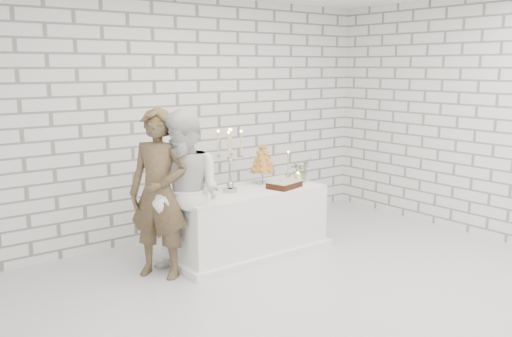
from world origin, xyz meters
name	(u,v)px	position (x,y,z in m)	size (l,w,h in m)	color
ground	(314,297)	(0.00, 0.00, 0.00)	(6.00, 5.00, 0.01)	silver
wall_back	(178,118)	(0.00, 2.50, 1.50)	(6.00, 0.01, 3.00)	white
wall_right	(496,119)	(3.00, 0.00, 1.50)	(0.01, 5.00, 3.00)	white
cake_table	(247,221)	(0.25, 1.41, 0.38)	(1.80, 0.80, 0.75)	white
groom	(159,194)	(-0.88, 1.38, 0.87)	(0.63, 0.42, 1.74)	#4C3822
bride	(186,195)	(-0.67, 1.19, 0.86)	(0.83, 0.65, 1.72)	white
candelabra	(230,160)	(0.04, 1.42, 1.11)	(0.29, 0.29, 0.72)	#A0A0AA
croquembouche	(262,164)	(0.60, 1.56, 0.99)	(0.31, 0.31, 0.48)	#A1661F
chocolate_cake	(284,184)	(0.66, 1.21, 0.79)	(0.37, 0.26, 0.08)	black
pillar_candle	(298,178)	(0.94, 1.30, 0.81)	(0.08, 0.08, 0.12)	white
extra_taper	(288,165)	(1.08, 1.63, 0.91)	(0.06, 0.06, 0.32)	beige
flowers	(300,170)	(1.03, 1.35, 0.89)	(0.26, 0.22, 0.29)	#528244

